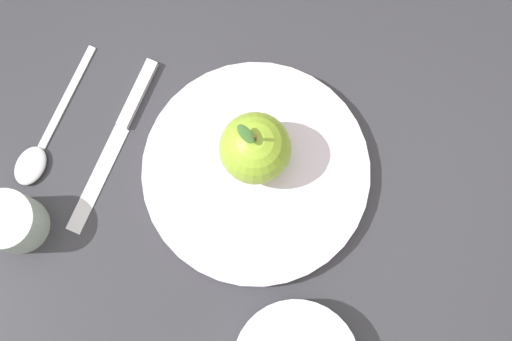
# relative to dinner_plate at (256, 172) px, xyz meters

# --- Properties ---
(ground_plane) EXTENTS (2.40, 2.40, 0.00)m
(ground_plane) POSITION_rel_dinner_plate_xyz_m (0.04, 0.01, -0.01)
(ground_plane) COLOR #2D2D33
(dinner_plate) EXTENTS (0.26, 0.26, 0.02)m
(dinner_plate) POSITION_rel_dinner_plate_xyz_m (0.00, 0.00, 0.00)
(dinner_plate) COLOR silver
(dinner_plate) RESTS_ON ground_plane
(apple) EXTENTS (0.08, 0.08, 0.10)m
(apple) POSITION_rel_dinner_plate_xyz_m (0.01, -0.02, 0.05)
(apple) COLOR #8CB22D
(apple) RESTS_ON dinner_plate
(cup) EXTENTS (0.07, 0.07, 0.06)m
(cup) POSITION_rel_dinner_plate_xyz_m (0.24, 0.14, 0.02)
(cup) COLOR #B2C6B2
(cup) RESTS_ON ground_plane
(knife) EXTENTS (0.03, 0.22, 0.01)m
(knife) POSITION_rel_dinner_plate_xyz_m (0.17, -0.00, -0.01)
(knife) COLOR silver
(knife) RESTS_ON ground_plane
(spoon) EXTENTS (0.04, 0.19, 0.01)m
(spoon) POSITION_rel_dinner_plate_xyz_m (0.25, 0.05, -0.01)
(spoon) COLOR silver
(spoon) RESTS_ON ground_plane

